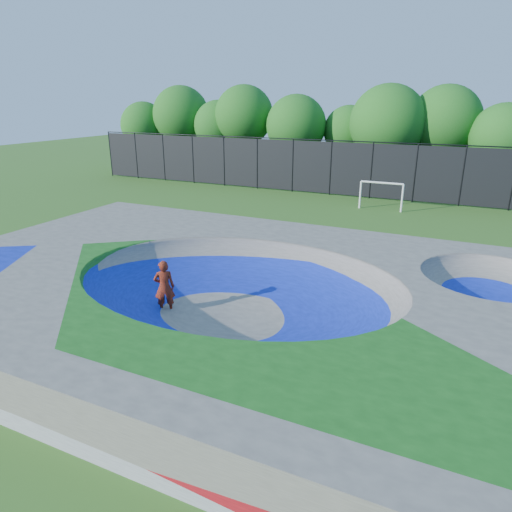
# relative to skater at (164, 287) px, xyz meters

# --- Properties ---
(ground) EXTENTS (120.00, 120.00, 0.00)m
(ground) POSITION_rel_skater_xyz_m (2.33, 0.75, -0.94)
(ground) COLOR #2E5D1A
(ground) RESTS_ON ground
(skate_deck) EXTENTS (22.00, 14.00, 1.50)m
(skate_deck) POSITION_rel_skater_xyz_m (2.33, 0.75, -0.19)
(skate_deck) COLOR gray
(skate_deck) RESTS_ON ground
(skater) EXTENTS (0.82, 0.76, 1.88)m
(skater) POSITION_rel_skater_xyz_m (0.00, 0.00, 0.00)
(skater) COLOR red
(skater) RESTS_ON ground
(skateboard) EXTENTS (0.78, 0.60, 0.05)m
(skateboard) POSITION_rel_skater_xyz_m (0.00, 0.00, -0.91)
(skateboard) COLOR black
(skateboard) RESTS_ON ground
(soccer_goal) EXTENTS (2.79, 0.12, 1.84)m
(soccer_goal) POSITION_rel_skater_xyz_m (3.73, 18.36, 0.33)
(soccer_goal) COLOR white
(soccer_goal) RESTS_ON ground
(fence) EXTENTS (48.09, 0.09, 4.04)m
(fence) POSITION_rel_skater_xyz_m (2.33, 21.75, 1.16)
(fence) COLOR black
(fence) RESTS_ON ground
(treeline) EXTENTS (52.12, 7.45, 8.11)m
(treeline) POSITION_rel_skater_xyz_m (1.06, 26.68, 3.95)
(treeline) COLOR #443322
(treeline) RESTS_ON ground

